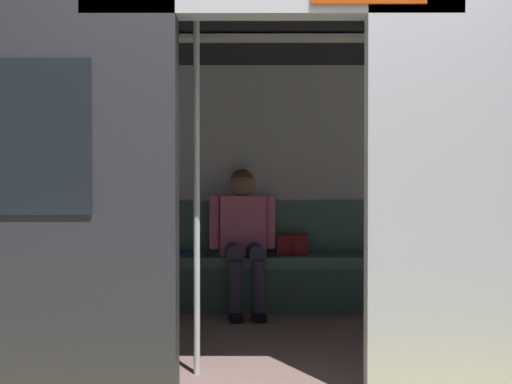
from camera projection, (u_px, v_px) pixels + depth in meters
name	position (u px, v px, depth m)	size (l,w,h in m)	color
train_car	(259.00, 124.00, 4.50)	(6.40, 2.75, 2.22)	silver
bench_seat	(266.00, 269.00, 5.55)	(2.86, 0.44, 0.46)	#4C7566
person_seated	(243.00, 230.00, 5.49)	(0.55, 0.70, 1.19)	pink
handbag	(292.00, 245.00, 5.61)	(0.26, 0.15, 0.17)	maroon
book	(191.00, 253.00, 5.59)	(0.15, 0.22, 0.03)	#26598C
grab_pole_door	(197.00, 189.00, 3.70)	(0.04, 0.04, 2.08)	silver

